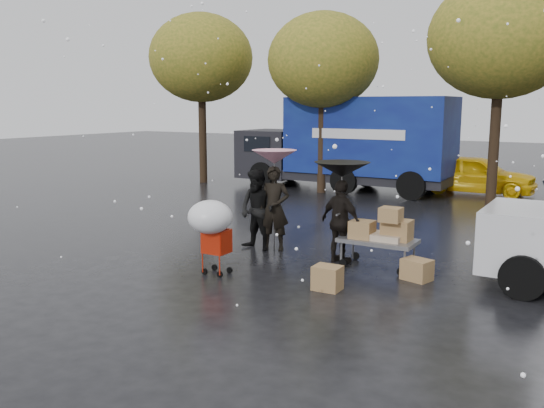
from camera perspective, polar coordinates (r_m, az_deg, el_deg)
The scene contains 13 objects.
ground at distance 11.30m, azimuth -1.42°, elevation -6.72°, with size 90.00×90.00×0.00m, color black.
person_pink at distance 12.81m, azimuth 0.22°, elevation -0.42°, with size 0.69×0.45×1.88m, color black.
person_middle at distance 12.82m, azimuth -1.45°, elevation -0.59°, with size 0.88×0.68×1.80m, color black.
person_black at distance 11.82m, azimuth 6.85°, elevation -1.75°, with size 1.01×0.42×1.73m, color black.
umbrella_pink at distance 12.65m, azimuth 0.23°, elevation 4.68°, with size 0.99×0.99×2.24m.
umbrella_black at distance 11.65m, azimuth 6.95°, elevation 3.41°, with size 1.13×1.13×2.08m.
vendor_cart at distance 11.58m, azimuth 10.84°, elevation -2.79°, with size 1.52×0.80×1.27m.
shopping_cart at distance 10.84m, azimuth -6.04°, elevation -1.70°, with size 0.84×0.84×1.46m.
blue_truck at distance 22.12m, azimuth 7.62°, elevation 5.94°, with size 8.30×2.60×3.50m.
box_ground_near at distance 10.23m, azimuth 5.51°, elevation -7.30°, with size 0.48×0.38×0.43m, color #9A6943.
box_ground_far at distance 11.07m, azimuth 14.16°, elevation -6.32°, with size 0.50×0.39×0.39m, color #9A6943.
yellow_taxi at distance 22.24m, azimuth 19.49°, elevation 2.78°, with size 1.69×4.19×1.43m, color yellow.
tree_row at distance 20.24m, azimuth 13.13°, elevation 14.68°, with size 21.60×4.40×7.12m.
Camera 1 is at (5.79, -9.16, 3.21)m, focal length 38.00 mm.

